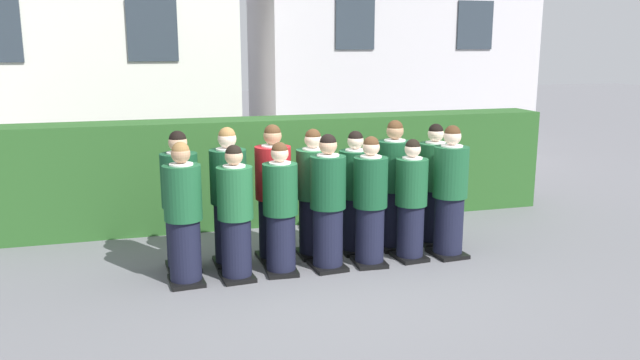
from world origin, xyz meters
TOP-DOWN VIEW (x-y plane):
  - ground_plane at (0.00, 0.00)m, footprint 60.00×60.00m
  - student_front_row_0 at (-1.67, -0.02)m, footprint 0.43×0.53m
  - student_front_row_1 at (-1.09, -0.04)m, footprint 0.41×0.52m
  - student_front_row_2 at (-0.56, 0.01)m, footprint 0.41×0.47m
  - student_front_row_3 at (0.03, 0.01)m, footprint 0.43×0.51m
  - student_front_row_4 at (0.56, 0.00)m, footprint 0.42×0.48m
  - student_front_row_5 at (1.13, 0.05)m, footprint 0.40×0.47m
  - student_front_row_6 at (1.65, 0.04)m, footprint 0.44×0.54m
  - student_rear_row_0 at (-1.67, 0.48)m, footprint 0.44×0.54m
  - student_rear_row_1 at (-1.09, 0.47)m, footprint 0.45×0.50m
  - student_in_red_blazer at (-0.53, 0.52)m, footprint 0.45×0.52m
  - student_rear_row_3 at (-0.02, 0.52)m, footprint 0.43×0.52m
  - student_rear_row_4 at (0.54, 0.52)m, footprint 0.42×0.47m
  - student_rear_row_5 at (1.09, 0.54)m, footprint 0.45×0.54m
  - student_rear_row_6 at (1.69, 0.58)m, footprint 0.43×0.48m
  - hedge at (0.00, 2.28)m, footprint 8.46×0.70m
  - school_building_main at (4.10, 8.31)m, footprint 6.96×3.69m
  - school_building_annex at (-3.07, 6.97)m, footprint 6.21×3.75m

SIDE VIEW (x-z plane):
  - ground_plane at x=0.00m, z-range 0.00..0.00m
  - student_front_row_5 at x=1.13m, z-range -0.04..1.50m
  - student_front_row_2 at x=-0.56m, z-range -0.04..1.54m
  - student_front_row_1 at x=-1.09m, z-range -0.04..1.54m
  - student_rear_row_4 at x=0.54m, z-range -0.04..1.57m
  - student_front_row_4 at x=0.56m, z-range -0.04..1.57m
  - student_front_row_0 at x=-1.67m, z-range -0.04..1.60m
  - student_rear_row_6 at x=1.69m, z-range -0.04..1.61m
  - student_rear_row_3 at x=-0.02m, z-range -0.04..1.61m
  - student_front_row_3 at x=0.03m, z-range -0.04..1.61m
  - hedge at x=0.00m, z-range 0.00..1.59m
  - student_rear_row_0 at x=-1.67m, z-range -0.04..1.65m
  - student_front_row_6 at x=1.65m, z-range -0.04..1.66m
  - student_rear_row_1 at x=-1.09m, z-range -0.04..1.68m
  - student_rear_row_5 at x=1.09m, z-range -0.04..1.68m
  - student_in_red_blazer at x=-0.53m, z-range -0.04..1.68m
  - school_building_annex at x=-3.07m, z-range 0.08..6.55m
  - school_building_main at x=4.10m, z-range 0.09..7.07m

